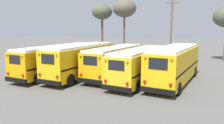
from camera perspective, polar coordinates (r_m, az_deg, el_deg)
name	(u,v)px	position (r m, az deg, el deg)	size (l,w,h in m)	color
ground_plane	(111,78)	(21.31, -0.13, -4.27)	(160.00, 160.00, 0.00)	#5B5956
school_bus_0	(58,59)	(23.49, -13.83, 0.85)	(2.65, 10.97, 3.04)	#E5A00C
school_bus_1	(82,59)	(21.79, -7.85, 0.67)	(2.55, 9.86, 3.23)	yellow
school_bus_2	(116,60)	(21.84, 0.96, 0.42)	(2.70, 9.56, 2.99)	#EAAA0F
school_bus_3	(141,64)	(20.08, 7.55, -0.46)	(2.84, 10.05, 2.97)	yellow
school_bus_4	(175,63)	(20.01, 16.08, -0.37)	(3.09, 10.02, 3.24)	yellow
utility_pole	(171,27)	(32.17, 15.22, 8.72)	(1.80, 0.26, 9.43)	brown
bare_tree_0	(102,12)	(40.71, -2.61, 12.82)	(3.71, 3.71, 9.10)	brown
bare_tree_1	(124,9)	(37.36, 3.27, 13.75)	(3.95, 3.95, 9.52)	brown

